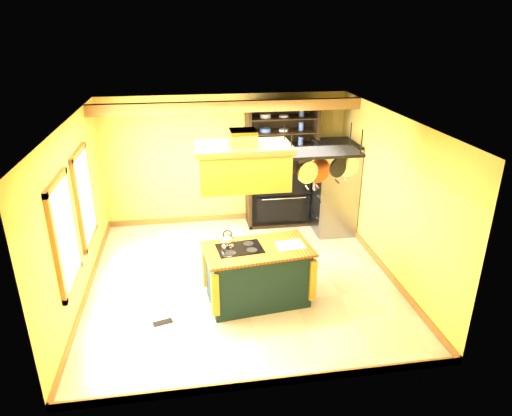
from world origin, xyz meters
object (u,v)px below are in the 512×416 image
object	(u,v)px
range_hood	(243,164)
pot_rack	(321,159)
kitchen_island	(258,274)
refrigerator	(333,190)
hutch	(280,180)

from	to	relation	value
range_hood	pot_rack	world-z (taller)	same
kitchen_island	range_hood	distance (m)	1.77
refrigerator	hutch	bearing A→B (deg)	150.03
refrigerator	hutch	size ratio (longest dim) A/B	0.72
pot_rack	hutch	world-z (taller)	pot_rack
refrigerator	hutch	xyz separation A→B (m)	(-0.97, 0.56, 0.07)
kitchen_island	refrigerator	distance (m)	3.06
range_hood	pot_rack	xyz separation A→B (m)	(1.10, 0.01, 0.01)
kitchen_island	hutch	xyz separation A→B (m)	(0.95, 2.91, 0.48)
hutch	range_hood	bearing A→B (deg)	-111.49
range_hood	refrigerator	size ratio (longest dim) A/B	0.72
pot_rack	refrigerator	size ratio (longest dim) A/B	0.65
range_hood	pot_rack	distance (m)	1.10
kitchen_island	pot_rack	distance (m)	1.99
range_hood	hutch	distance (m)	3.38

